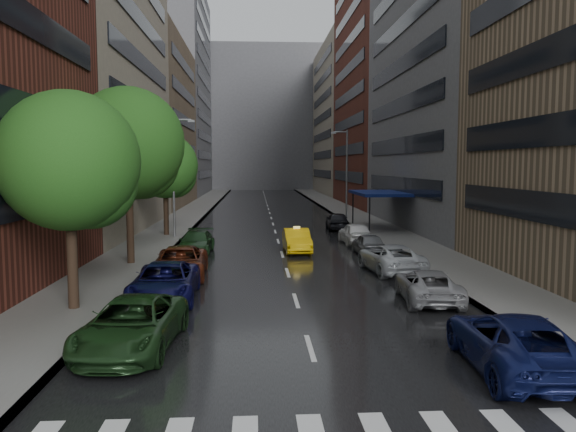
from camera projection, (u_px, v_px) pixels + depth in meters
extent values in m
plane|color=gray|center=(327.00, 403.00, 13.21)|extent=(220.00, 220.00, 0.00)
cube|color=black|center=(270.00, 215.00, 62.92)|extent=(14.00, 140.00, 0.01)
cube|color=gray|center=(189.00, 214.00, 62.39)|extent=(4.00, 140.00, 0.15)
cube|color=gray|center=(350.00, 214.00, 63.44)|extent=(4.00, 140.00, 0.15)
cube|color=gray|center=(94.00, 27.00, 46.58)|extent=(8.00, 28.00, 34.00)
cube|color=#937A5B|center=(155.00, 124.00, 74.96)|extent=(8.00, 28.00, 22.00)
cube|color=slate|center=(183.00, 92.00, 104.05)|extent=(8.00, 32.00, 38.00)
cube|color=slate|center=(446.00, 91.00, 48.78)|extent=(8.00, 28.00, 24.00)
cube|color=maroon|center=(377.00, 73.00, 76.06)|extent=(8.00, 28.00, 36.00)
cube|color=gray|center=(343.00, 120.00, 106.25)|extent=(8.00, 32.00, 28.00)
cube|color=slate|center=(262.00, 119.00, 129.06)|extent=(40.00, 14.00, 32.00)
cylinder|color=#382619|center=(72.00, 252.00, 21.23)|extent=(0.40, 0.40, 4.60)
sphere|color=#1E5116|center=(69.00, 161.00, 20.91)|extent=(5.25, 5.25, 5.25)
cylinder|color=#382619|center=(130.00, 217.00, 31.04)|extent=(0.40, 0.40, 5.41)
sphere|color=#1E5116|center=(128.00, 143.00, 30.67)|extent=(6.18, 6.18, 6.18)
cylinder|color=#382619|center=(166.00, 208.00, 43.62)|extent=(0.40, 0.40, 4.41)
sphere|color=#1E5116|center=(165.00, 166.00, 43.32)|extent=(5.04, 5.04, 5.04)
imported|color=yellow|center=(297.00, 240.00, 36.01)|extent=(1.72, 4.60, 1.50)
imported|color=#1B391A|center=(132.00, 325.00, 16.96)|extent=(2.94, 5.72, 1.54)
imported|color=#0D0D40|center=(165.00, 282.00, 23.05)|extent=(2.72, 5.65, 1.55)
imported|color=#622613|center=(180.00, 263.00, 27.76)|extent=(2.73, 5.58, 1.52)
imported|color=#18361A|center=(196.00, 242.00, 35.39)|extent=(2.15, 4.94, 1.41)
imported|color=#0E1544|center=(515.00, 342.00, 15.29)|extent=(2.99, 5.84, 1.58)
imported|color=gray|center=(428.00, 285.00, 23.00)|extent=(2.62, 4.93, 1.32)
imported|color=#B0B5BA|center=(391.00, 258.00, 29.33)|extent=(2.94, 5.50, 1.47)
imported|color=slate|center=(369.00, 244.00, 35.02)|extent=(1.64, 3.98, 1.35)
imported|color=white|center=(355.00, 233.00, 39.72)|extent=(2.03, 4.61, 1.54)
imported|color=black|center=(337.00, 221.00, 48.35)|extent=(2.02, 4.56, 1.53)
cylinder|color=gray|center=(173.00, 177.00, 42.16)|extent=(0.18, 0.18, 9.00)
cube|color=gray|center=(191.00, 121.00, 41.86)|extent=(0.50, 0.22, 0.16)
cylinder|color=gray|center=(347.00, 174.00, 57.98)|extent=(0.18, 0.18, 9.00)
cube|color=gray|center=(334.00, 133.00, 57.51)|extent=(0.50, 0.22, 0.16)
cube|color=navy|center=(379.00, 193.00, 48.24)|extent=(4.00, 8.00, 0.25)
cylinder|color=black|center=(370.00, 215.00, 44.51)|extent=(0.12, 0.12, 3.00)
cylinder|color=black|center=(353.00, 207.00, 52.07)|extent=(0.12, 0.12, 3.00)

